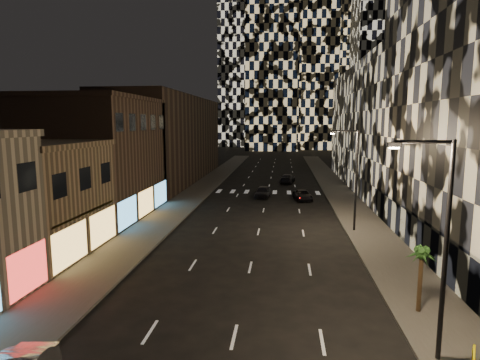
% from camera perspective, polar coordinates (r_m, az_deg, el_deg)
% --- Properties ---
extents(sidewalk_left, '(4.00, 120.00, 0.15)m').
position_cam_1_polar(sidewalk_left, '(58.23, -5.92, -1.46)').
color(sidewalk_left, '#47443F').
rests_on(sidewalk_left, ground).
extents(sidewalk_right, '(4.00, 120.00, 0.15)m').
position_cam_1_polar(sidewalk_right, '(57.49, 13.98, -1.78)').
color(sidewalk_right, '#47443F').
rests_on(sidewalk_right, ground).
extents(curb_left, '(0.20, 120.00, 0.15)m').
position_cam_1_polar(curb_left, '(57.83, -3.89, -1.50)').
color(curb_left, '#4C4C47').
rests_on(curb_left, ground).
extents(curb_right, '(0.20, 120.00, 0.15)m').
position_cam_1_polar(curb_right, '(57.24, 11.89, -1.76)').
color(curb_right, '#4C4C47').
rests_on(curb_right, ground).
extents(retail_tan, '(10.00, 10.00, 8.00)m').
position_cam_1_polar(retail_tan, '(33.69, -28.57, -2.71)').
color(retail_tan, '#81684D').
rests_on(retail_tan, ground).
extents(retail_brown, '(10.00, 15.00, 12.00)m').
position_cam_1_polar(retail_brown, '(44.16, -19.53, 2.80)').
color(retail_brown, '#453227').
rests_on(retail_brown, ground).
extents(retail_filler_left, '(10.00, 40.00, 14.00)m').
position_cam_1_polar(retail_filler_left, '(68.88, -9.99, 5.75)').
color(retail_filler_left, '#453227').
rests_on(retail_filler_left, ground).
extents(midrise_base, '(0.60, 25.00, 3.00)m').
position_cam_1_polar(midrise_base, '(33.31, 23.93, -6.94)').
color(midrise_base, '#383838').
rests_on(midrise_base, ground).
extents(midrise_filler_right, '(16.00, 40.00, 18.00)m').
position_cam_1_polar(midrise_filler_right, '(65.60, 22.17, 6.90)').
color(midrise_filler_right, '#232326').
rests_on(midrise_filler_right, ground).
extents(tower_center_low, '(18.00, 18.00, 95.00)m').
position_cam_1_polar(tower_center_low, '(150.96, 4.80, 22.63)').
color(tower_center_low, black).
rests_on(tower_center_low, ground).
extents(streetlight_near, '(2.55, 0.25, 9.00)m').
position_cam_1_polar(streetlight_near, '(17.84, 26.61, -7.10)').
color(streetlight_near, black).
rests_on(streetlight_near, sidewalk_right).
extents(streetlight_far, '(2.55, 0.25, 9.00)m').
position_cam_1_polar(streetlight_far, '(36.92, 15.86, 0.98)').
color(streetlight_far, black).
rests_on(streetlight_far, sidewalk_right).
extents(car_dark_midlane, '(2.14, 4.51, 1.49)m').
position_cam_1_polar(car_dark_midlane, '(52.78, 3.25, -1.69)').
color(car_dark_midlane, black).
rests_on(car_dark_midlane, ground).
extents(car_dark_oncoming, '(2.70, 5.26, 1.46)m').
position_cam_1_polar(car_dark_oncoming, '(65.79, 6.77, 0.22)').
color(car_dark_oncoming, black).
rests_on(car_dark_oncoming, ground).
extents(car_dark_rightlane, '(2.60, 4.71, 1.25)m').
position_cam_1_polar(car_dark_rightlane, '(51.51, 8.91, -2.16)').
color(car_dark_rightlane, black).
rests_on(car_dark_rightlane, ground).
extents(palm_tree, '(1.76, 1.72, 3.44)m').
position_cam_1_polar(palm_tree, '(22.62, 24.42, -10.07)').
color(palm_tree, '#47331E').
rests_on(palm_tree, sidewalk_right).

